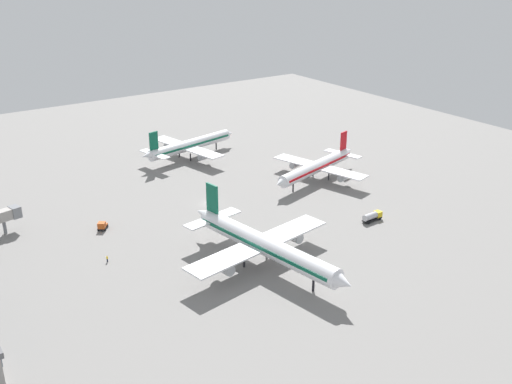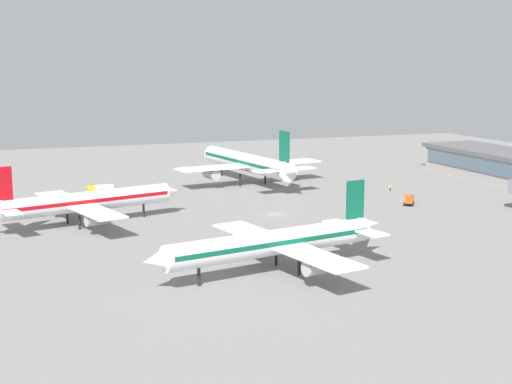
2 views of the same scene
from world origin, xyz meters
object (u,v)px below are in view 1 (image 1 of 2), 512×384
object	(u,v)px
airplane_distant	(189,145)
baggage_tug	(102,226)
ground_crew_worker	(107,259)
airplane_taxiing	(317,167)
fuel_truck	(372,216)
airplane_at_gate	(264,245)

from	to	relation	value
airplane_distant	baggage_tug	world-z (taller)	airplane_distant
ground_crew_worker	airplane_distant	bearing A→B (deg)	82.55
baggage_tug	airplane_distant	bearing A→B (deg)	166.37
airplane_taxiing	ground_crew_worker	distance (m)	78.61
airplane_taxiing	baggage_tug	size ratio (longest dim) A/B	11.15
ground_crew_worker	fuel_truck	bearing A→B (deg)	20.18
airplane_taxiing	ground_crew_worker	size ratio (longest dim) A/B	25.04
airplane_taxiing	airplane_distant	bearing A→B (deg)	-77.54
airplane_at_gate	fuel_truck	bearing A→B (deg)	86.05
baggage_tug	airplane_taxiing	bearing A→B (deg)	123.74
airplane_taxiing	baggage_tug	bearing A→B (deg)	-18.86
airplane_distant	ground_crew_worker	distance (m)	78.98
fuel_truck	baggage_tug	bearing A→B (deg)	147.17
fuel_truck	airplane_distant	bearing A→B (deg)	98.86
airplane_at_gate	baggage_tug	distance (m)	47.89
airplane_at_gate	fuel_truck	xyz separation A→B (m)	(-3.51, 39.53, -4.29)
fuel_truck	ground_crew_worker	size ratio (longest dim) A/B	3.82
airplane_distant	baggage_tug	bearing A→B (deg)	-152.40
fuel_truck	ground_crew_worker	distance (m)	72.31
airplane_at_gate	airplane_taxiing	world-z (taller)	airplane_at_gate
airplane_taxiing	fuel_truck	size ratio (longest dim) A/B	6.56
fuel_truck	ground_crew_worker	world-z (taller)	fuel_truck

